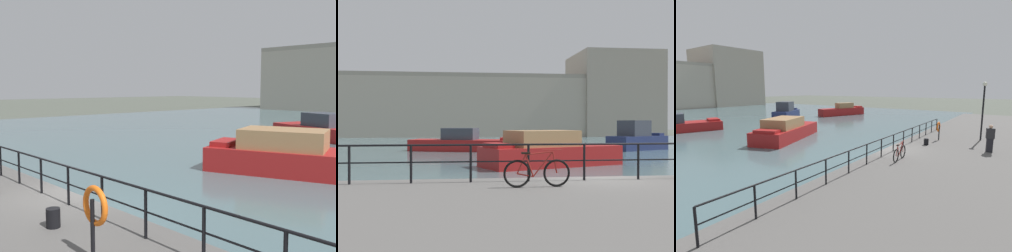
% 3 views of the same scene
% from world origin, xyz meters
% --- Properties ---
extents(ground_plane, '(240.00, 240.00, 0.00)m').
position_xyz_m(ground_plane, '(0.00, 0.00, 0.00)').
color(ground_plane, '#4C5147').
extents(water_basin, '(80.00, 60.00, 0.01)m').
position_xyz_m(water_basin, '(0.00, 30.20, 0.01)').
color(water_basin, '#476066').
rests_on(water_basin, ground_plane).
extents(harbor_building, '(64.77, 14.29, 15.44)m').
position_xyz_m(harbor_building, '(6.84, 62.20, 5.82)').
color(harbor_building, '#A89E8E').
rests_on(harbor_building, ground_plane).
extents(moored_cabin_cruiser, '(8.66, 5.52, 2.04)m').
position_xyz_m(moored_cabin_cruiser, '(0.93, 10.72, 0.83)').
color(moored_cabin_cruiser, maroon).
rests_on(moored_cabin_cruiser, water_basin).
extents(moored_small_launch, '(9.88, 5.60, 2.01)m').
position_xyz_m(moored_small_launch, '(-3.72, 23.57, 0.71)').
color(moored_small_launch, maroon).
rests_on(moored_small_launch, water_basin).
extents(moored_red_daysailer, '(6.19, 4.62, 2.69)m').
position_xyz_m(moored_red_daysailer, '(11.93, 23.04, 1.02)').
color(moored_red_daysailer, navy).
rests_on(moored_red_daysailer, water_basin).
extents(quay_railing, '(21.43, 0.07, 1.08)m').
position_xyz_m(quay_railing, '(-1.45, -0.75, 1.57)').
color(quay_railing, black).
rests_on(quay_railing, quay_promenade).
extents(parked_bicycle, '(1.77, 0.12, 0.98)m').
position_xyz_m(parked_bicycle, '(-2.24, -1.83, 1.22)').
color(parked_bicycle, black).
rests_on(parked_bicycle, quay_promenade).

